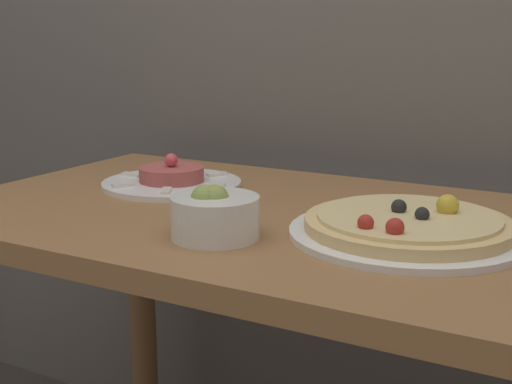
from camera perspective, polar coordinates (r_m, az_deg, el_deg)
dining_table at (r=1.15m, az=4.05°, el=-7.62°), size 1.21×0.65×0.73m
pizza_plate at (r=1.02m, az=12.07°, el=-2.73°), size 0.33×0.33×0.06m
tartare_plate at (r=1.33m, az=-6.76°, el=0.98°), size 0.26×0.26×0.06m
small_bowl at (r=0.99m, az=-3.34°, el=-1.81°), size 0.12×0.12×0.08m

